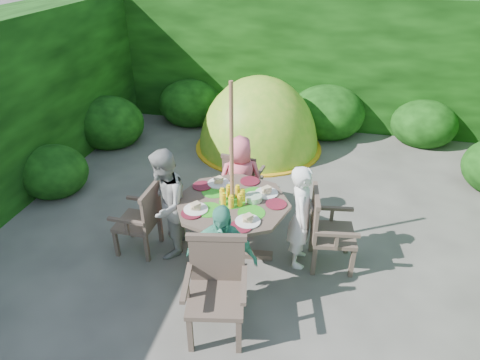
% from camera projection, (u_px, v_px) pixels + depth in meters
% --- Properties ---
extents(ground, '(60.00, 60.00, 0.00)m').
position_uv_depth(ground, '(267.00, 225.00, 5.83)').
color(ground, '#46443F').
rests_on(ground, ground).
extents(hedge_enclosure, '(9.00, 9.00, 2.50)m').
position_uv_depth(hedge_enclosure, '(285.00, 105.00, 6.33)').
color(hedge_enclosure, black).
rests_on(hedge_enclosure, ground).
extents(patio_table, '(1.49, 1.49, 0.94)m').
position_uv_depth(patio_table, '(233.00, 211.00, 4.96)').
color(patio_table, '#3F3229').
rests_on(patio_table, ground).
extents(parasol_pole, '(0.05, 0.05, 2.20)m').
position_uv_depth(parasol_pole, '(232.00, 178.00, 4.74)').
color(parasol_pole, brown).
rests_on(parasol_pole, ground).
extents(garden_chair_right, '(0.57, 0.62, 0.93)m').
position_uv_depth(garden_chair_right, '(327.00, 229.00, 4.93)').
color(garden_chair_right, '#3F3229').
rests_on(garden_chair_right, ground).
extents(garden_chair_left, '(0.48, 0.53, 0.87)m').
position_uv_depth(garden_chair_left, '(142.00, 219.00, 5.17)').
color(garden_chair_left, '#3F3229').
rests_on(garden_chair_left, ground).
extents(garden_chair_back, '(0.56, 0.51, 0.84)m').
position_uv_depth(garden_chair_back, '(242.00, 180.00, 6.02)').
color(garden_chair_back, '#3F3229').
rests_on(garden_chair_back, ground).
extents(garden_chair_front, '(0.67, 0.62, 0.98)m').
position_uv_depth(garden_chair_front, '(216.00, 286.00, 4.09)').
color(garden_chair_front, '#3F3229').
rests_on(garden_chair_front, ground).
extents(child_right, '(0.34, 0.49, 1.29)m').
position_uv_depth(child_right, '(302.00, 217.00, 4.89)').
color(child_right, white).
rests_on(child_right, ground).
extents(child_left, '(0.64, 0.76, 1.37)m').
position_uv_depth(child_left, '(165.00, 204.00, 5.03)').
color(child_left, '#999994').
rests_on(child_left, ground).
extents(child_back, '(0.70, 0.57, 1.23)m').
position_uv_depth(child_back, '(240.00, 180.00, 5.67)').
color(child_back, '#F86679').
rests_on(child_back, ground).
extents(child_front, '(0.74, 0.33, 1.25)m').
position_uv_depth(child_front, '(222.00, 258.00, 4.29)').
color(child_front, '#49AA8A').
rests_on(child_front, ground).
extents(dome_tent, '(2.32, 2.32, 2.65)m').
position_uv_depth(dome_tent, '(258.00, 147.00, 7.96)').
color(dome_tent, '#66B122').
rests_on(dome_tent, ground).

